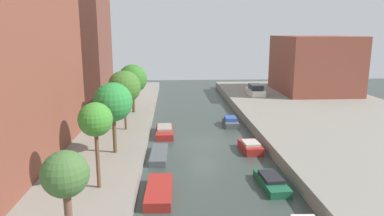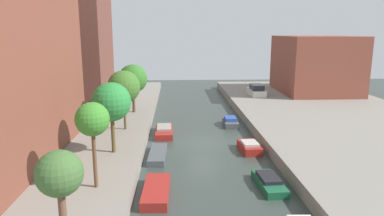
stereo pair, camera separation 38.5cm
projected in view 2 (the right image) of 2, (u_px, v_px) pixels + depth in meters
name	position (u px, v px, depth m)	size (l,w,h in m)	color
ground_plane	(203.00, 143.00, 31.72)	(84.00, 84.00, 0.00)	#333D38
quay_left	(32.00, 140.00, 30.92)	(20.00, 64.00, 1.00)	gray
quay_right	(367.00, 136.00, 32.30)	(20.00, 64.00, 1.00)	gray
apartment_tower_far	(63.00, 7.00, 43.23)	(10.00, 9.26, 23.50)	brown
low_block_right	(315.00, 64.00, 51.67)	(10.00, 12.17, 8.13)	brown
street_tree_0	(60.00, 175.00, 14.07)	(1.90, 1.90, 4.25)	brown
street_tree_1	(92.00, 120.00, 19.69)	(1.92, 1.92, 4.99)	brown
street_tree_2	(111.00, 102.00, 25.63)	(2.84, 2.84, 5.24)	brown
street_tree_3	(124.00, 87.00, 31.79)	(2.97, 2.97, 5.41)	brown
street_tree_4	(133.00, 79.00, 38.74)	(3.13, 3.13, 5.29)	brown
parked_car	(256.00, 91.00, 49.75)	(1.90, 4.62, 1.55)	beige
moored_boat_left_1	(156.00, 191.00, 21.53)	(1.64, 4.30, 0.59)	maroon
moored_boat_left_2	(158.00, 154.00, 28.14)	(1.39, 4.43, 0.49)	#4C5156
moored_boat_left_3	(164.00, 131.00, 34.27)	(1.70, 4.38, 0.81)	maroon
moored_boat_right_2	(269.00, 182.00, 22.79)	(1.61, 3.76, 0.71)	#195638
moored_boat_right_3	(249.00, 147.00, 29.53)	(1.65, 3.09, 0.84)	maroon
moored_boat_right_4	(230.00, 122.00, 37.55)	(1.43, 3.11, 0.92)	#4C5156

